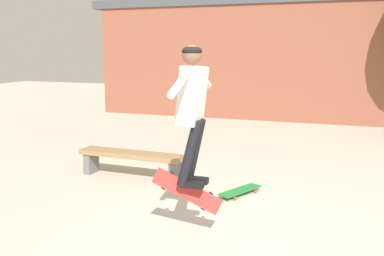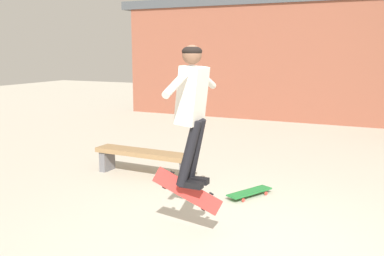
{
  "view_description": "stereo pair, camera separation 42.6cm",
  "coord_description": "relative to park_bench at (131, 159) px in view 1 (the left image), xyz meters",
  "views": [
    {
      "loc": [
        1.02,
        -4.27,
        2.13
      ],
      "look_at": [
        -0.53,
        0.1,
        1.29
      ],
      "focal_mm": 40.0,
      "sensor_mm": 36.0,
      "label": 1
    },
    {
      "loc": [
        1.42,
        -4.1,
        2.13
      ],
      "look_at": [
        -0.53,
        0.1,
        1.29
      ],
      "focal_mm": 40.0,
      "sensor_mm": 36.0,
      "label": 2
    }
  ],
  "objects": [
    {
      "name": "skateboard_resting",
      "position": [
        1.94,
        -0.25,
        -0.26
      ],
      "size": [
        0.53,
        0.77,
        0.08
      ],
      "rotation": [
        0.0,
        0.0,
        1.1
      ],
      "color": "#237F38",
      "rests_on": "ground_plane"
    },
    {
      "name": "skateboard_flipping",
      "position": [
        1.7,
        -1.88,
        0.22
      ],
      "size": [
        0.79,
        0.29,
        0.54
      ],
      "rotation": [
        0.0,
        0.0,
        0.24
      ],
      "color": "red"
    },
    {
      "name": "building_backdrop",
      "position": [
        2.31,
        6.83,
        1.61
      ],
      "size": [
        14.2,
        0.52,
        4.7
      ],
      "color": "#93513D",
      "rests_on": "ground_plane"
    },
    {
      "name": "park_bench",
      "position": [
        0.0,
        0.0,
        0.0
      ],
      "size": [
        1.87,
        0.42,
        0.44
      ],
      "rotation": [
        0.0,
        0.0,
        -0.03
      ],
      "color": "#99754C",
      "rests_on": "ground_plane"
    },
    {
      "name": "ground_plane",
      "position": [
        2.29,
        -1.97,
        -0.33
      ],
      "size": [
        40.0,
        40.0,
        0.0
      ],
      "primitive_type": "plane",
      "color": "beige"
    },
    {
      "name": "skater",
      "position": [
        1.76,
        -1.88,
        1.23
      ],
      "size": [
        0.31,
        1.26,
        1.56
      ],
      "rotation": [
        0.0,
        0.0,
        0.01
      ],
      "color": "silver"
    }
  ]
}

